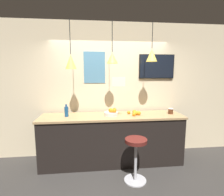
% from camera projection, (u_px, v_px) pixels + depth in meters
% --- Properties ---
extents(ground_plane, '(14.00, 14.00, 0.00)m').
position_uv_depth(ground_plane, '(117.00, 184.00, 2.91)').
color(ground_plane, '#33302D').
extents(back_wall, '(8.00, 0.06, 2.90)m').
position_uv_depth(back_wall, '(110.00, 90.00, 3.87)').
color(back_wall, beige).
rests_on(back_wall, ground_plane).
extents(service_counter, '(2.84, 0.69, 0.99)m').
position_uv_depth(service_counter, '(112.00, 139.00, 3.57)').
color(service_counter, black).
rests_on(service_counter, ground_plane).
extents(bar_stool, '(0.38, 0.38, 0.75)m').
position_uv_depth(bar_stool, '(136.00, 152.00, 2.92)').
color(bar_stool, '#B7B7BC').
rests_on(bar_stool, ground_plane).
extents(fruit_bowl, '(0.28, 0.28, 0.15)m').
position_uv_depth(fruit_bowl, '(112.00, 113.00, 3.47)').
color(fruit_bowl, beige).
rests_on(fruit_bowl, service_counter).
extents(orange_pile, '(0.26, 0.29, 0.08)m').
position_uv_depth(orange_pile, '(135.00, 113.00, 3.52)').
color(orange_pile, orange).
rests_on(orange_pile, service_counter).
extents(juice_bottle, '(0.08, 0.08, 0.24)m').
position_uv_depth(juice_bottle, '(66.00, 111.00, 3.38)').
color(juice_bottle, navy).
rests_on(juice_bottle, service_counter).
extents(spread_jar, '(0.10, 0.10, 0.11)m').
position_uv_depth(spread_jar, '(171.00, 111.00, 3.61)').
color(spread_jar, '#562D19').
rests_on(spread_jar, service_counter).
extents(pendant_lamp_left, '(0.20, 0.20, 0.90)m').
position_uv_depth(pendant_lamp_left, '(71.00, 62.00, 3.22)').
color(pendant_lamp_left, black).
extents(pendant_lamp_middle, '(0.21, 0.21, 0.79)m').
position_uv_depth(pendant_lamp_middle, '(112.00, 58.00, 3.29)').
color(pendant_lamp_middle, black).
extents(pendant_lamp_right, '(0.21, 0.21, 0.75)m').
position_uv_depth(pendant_lamp_right, '(152.00, 55.00, 3.37)').
color(pendant_lamp_right, black).
extents(mounted_tv, '(0.79, 0.04, 0.52)m').
position_uv_depth(mounted_tv, '(157.00, 67.00, 3.86)').
color(mounted_tv, black).
extents(hanging_menu_board, '(0.24, 0.01, 0.17)m').
position_uv_depth(hanging_menu_board, '(119.00, 82.00, 3.14)').
color(hanging_menu_board, white).
extents(wall_poster, '(0.46, 0.01, 0.66)m').
position_uv_depth(wall_poster, '(94.00, 67.00, 3.73)').
color(wall_poster, teal).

